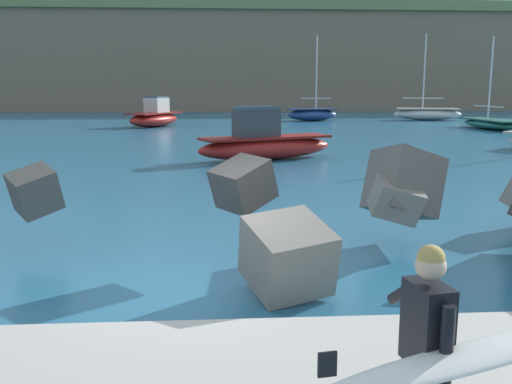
# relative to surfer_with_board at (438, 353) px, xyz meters

# --- Properties ---
(ground_plane) EXTENTS (400.00, 400.00, 0.00)m
(ground_plane) POSITION_rel_surfer_with_board_xyz_m (-1.74, 4.89, -1.28)
(ground_plane) COLOR #235B7A
(breakwater_jetty) EXTENTS (24.70, 5.16, 2.36)m
(breakwater_jetty) POSITION_rel_surfer_with_board_xyz_m (-1.03, 6.02, -0.20)
(breakwater_jetty) COLOR #605B56
(breakwater_jetty) RESTS_ON ground
(surfer_with_board) EXTENTS (2.12, 1.30, 1.78)m
(surfer_with_board) POSITION_rel_surfer_with_board_xyz_m (0.00, 0.00, 0.00)
(surfer_with_board) COLOR black
(surfer_with_board) RESTS_ON walkway_path
(boat_near_left) EXTENTS (4.68, 2.64, 7.39)m
(boat_near_left) POSITION_rel_surfer_with_board_xyz_m (6.83, 47.01, -0.67)
(boat_near_left) COLOR navy
(boat_near_left) RESTS_ON ground
(boat_near_centre) EXTENTS (2.68, 6.49, 6.56)m
(boat_near_centre) POSITION_rel_surfer_with_board_xyz_m (18.09, 36.37, -0.86)
(boat_near_centre) COLOR #1E6656
(boat_near_centre) RESTS_ON ground
(boat_near_right) EXTENTS (6.22, 3.14, 7.63)m
(boat_near_right) POSITION_rel_surfer_with_board_xyz_m (17.38, 47.19, -0.68)
(boat_near_right) COLOR beige
(boat_near_right) RESTS_ON ground
(boat_mid_left) EXTENTS (4.48, 5.72, 2.29)m
(boat_mid_left) POSITION_rel_surfer_with_board_xyz_m (-6.38, 40.47, -0.53)
(boat_mid_left) COLOR maroon
(boat_mid_left) RESTS_ON ground
(boat_mid_right) EXTENTS (6.25, 3.75, 2.25)m
(boat_mid_right) POSITION_rel_surfer_with_board_xyz_m (0.43, 20.25, -0.57)
(boat_mid_right) COLOR maroon
(boat_mid_right) RESTS_ON ground
(mooring_buoy_inner) EXTENTS (0.44, 0.44, 0.44)m
(mooring_buoy_inner) POSITION_rel_surfer_with_board_xyz_m (0.70, 34.04, -1.06)
(mooring_buoy_inner) COLOR silver
(mooring_buoy_inner) RESTS_ON ground
(headland_bluff) EXTENTS (87.25, 40.59, 13.10)m
(headland_bluff) POSITION_rel_surfer_with_board_xyz_m (5.88, 85.43, 5.30)
(headland_bluff) COLOR #756651
(headland_bluff) RESTS_ON ground
(station_building_west) EXTENTS (6.52, 5.34, 6.28)m
(station_building_west) POSITION_rel_surfer_with_board_xyz_m (11.86, 94.89, 14.98)
(station_building_west) COLOR beige
(station_building_west) RESTS_ON headland_bluff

